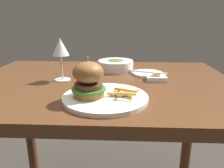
{
  "coord_description": "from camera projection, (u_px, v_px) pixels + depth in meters",
  "views": [
    {
      "loc": [
        0.09,
        -0.87,
        1.0
      ],
      "look_at": [
        0.05,
        -0.19,
        0.78
      ],
      "focal_mm": 35.0,
      "sensor_mm": 36.0,
      "label": 1
    }
  ],
  "objects": [
    {
      "name": "table_knife",
      "position": [
        137.0,
        71.0,
        1.02
      ],
      "size": [
        0.23,
        0.09,
        0.01
      ],
      "color": "silver",
      "rests_on": "bread_plate"
    },
    {
      "name": "main_plate",
      "position": [
        105.0,
        98.0,
        0.7
      ],
      "size": [
        0.28,
        0.28,
        0.01
      ],
      "primitive_type": "cylinder",
      "color": "white",
      "rests_on": "dining_table"
    },
    {
      "name": "butter_dish",
      "position": [
        156.0,
        78.0,
        0.91
      ],
      "size": [
        0.08,
        0.07,
        0.04
      ],
      "color": "white",
      "rests_on": "dining_table"
    },
    {
      "name": "wine_glass",
      "position": [
        60.0,
        49.0,
        0.88
      ],
      "size": [
        0.07,
        0.07,
        0.17
      ],
      "color": "silver",
      "rests_on": "dining_table"
    },
    {
      "name": "fries_pile",
      "position": [
        124.0,
        93.0,
        0.7
      ],
      "size": [
        0.11,
        0.09,
        0.03
      ],
      "color": "#EABC5B",
      "rests_on": "main_plate"
    },
    {
      "name": "bread_plate",
      "position": [
        148.0,
        74.0,
        1.0
      ],
      "size": [
        0.14,
        0.14,
        0.01
      ],
      "primitive_type": "cylinder",
      "color": "white",
      "rests_on": "dining_table"
    },
    {
      "name": "soup_bowl",
      "position": [
        116.0,
        65.0,
        1.08
      ],
      "size": [
        0.17,
        0.17,
        0.05
      ],
      "color": "white",
      "rests_on": "dining_table"
    },
    {
      "name": "burger_sandwich",
      "position": [
        88.0,
        79.0,
        0.68
      ],
      "size": [
        0.11,
        0.11,
        0.13
      ],
      "color": "#9E6B38",
      "rests_on": "main_plate"
    },
    {
      "name": "dining_table",
      "position": [
        102.0,
        103.0,
        0.94
      ],
      "size": [
        1.11,
        0.79,
        0.74
      ],
      "color": "#56331C",
      "rests_on": "ground"
    }
  ]
}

